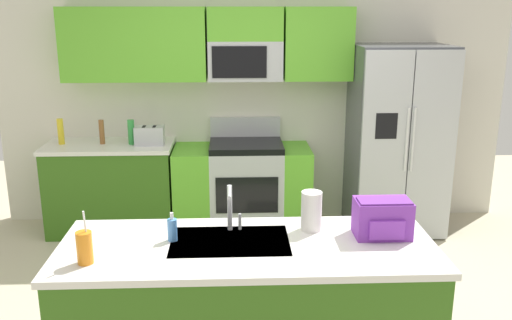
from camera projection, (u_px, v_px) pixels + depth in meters
kitchen_wall_unit at (240, 81)px, 5.62m from camera, size 5.20×0.43×2.60m
back_counter at (112, 187)px, 5.56m from camera, size 1.25×0.63×0.90m
range_oven at (242, 186)px, 5.62m from camera, size 1.36×0.61×1.10m
refrigerator at (397, 140)px, 5.49m from camera, size 0.90×0.76×1.85m
island_counter at (248, 314)px, 3.26m from camera, size 2.14×0.82×0.90m
toaster at (150, 136)px, 5.39m from camera, size 0.28×0.16×0.18m
pepper_mill at (102, 132)px, 5.41m from camera, size 0.05×0.05×0.24m
bottle_yellow at (61, 131)px, 5.40m from camera, size 0.06×0.06×0.25m
bottle_green at (131, 132)px, 5.40m from camera, size 0.06×0.06×0.24m
sink_faucet at (231, 205)px, 3.28m from camera, size 0.09×0.21×0.28m
drink_cup_orange at (85, 247)px, 2.89m from camera, size 0.08×0.08×0.29m
soap_dispenser at (172, 229)px, 3.18m from camera, size 0.06×0.06×0.17m
paper_towel_roll at (311, 211)px, 3.32m from camera, size 0.12×0.12×0.24m
backpack at (383, 217)px, 3.22m from camera, size 0.32×0.22×0.23m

